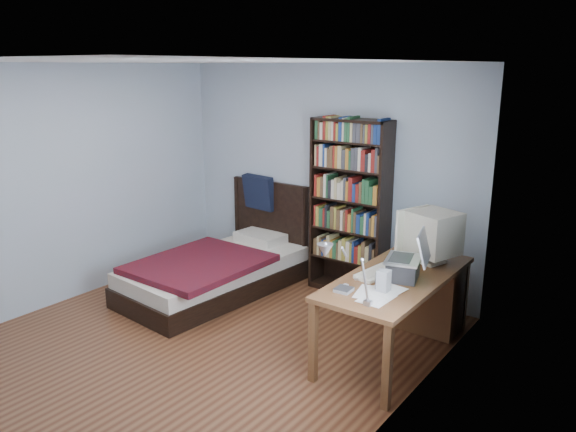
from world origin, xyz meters
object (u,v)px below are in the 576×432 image
Objects in this scene: desk_lamp at (332,257)px; keyboard at (377,273)px; bookshelf at (350,208)px; crt_monitor at (431,233)px; desk at (418,292)px; soda_can at (396,262)px; laptop at (405,266)px; speaker at (384,281)px; bed at (220,268)px.

desk_lamp is 1.27× the size of keyboard.
crt_monitor is at bearing -23.42° from bookshelf.
desk_lamp is at bearing -93.74° from crt_monitor.
bookshelf reaches higher than keyboard.
crt_monitor is at bearing 11.26° from desk.
soda_can is at bearing 84.86° from keyboard.
crt_monitor is 0.43m from soda_can.
crt_monitor is at bearing 75.02° from keyboard.
laptop is 0.78× the size of desk_lamp.
speaker is 0.08× the size of bed.
crt_monitor is 2.95× the size of speaker.
keyboard is 0.26m from soda_can.
speaker is at bearing -91.00° from crt_monitor.
bookshelf reaches higher than laptop.
laptop is 0.26m from keyboard.
speaker is at bearing -13.84° from bed.
bookshelf is 0.88× the size of bed.
laptop is at bearing -5.40° from bed.
laptop reaches higher than keyboard.
keyboard reaches higher than desk.
soda_can reaches higher than keyboard.
desk is 0.96m from speaker.
bed is at bearing -179.92° from keyboard.
speaker reaches higher than soda_can.
laptop is 0.35m from speaker.
crt_monitor is 1.19× the size of keyboard.
speaker is at bearing -51.04° from bookshelf.
desk_lamp reaches higher than speaker.
desk_lamp is 3.14× the size of speaker.
crt_monitor is 0.91m from speaker.
keyboard is 2.48× the size of speaker.
desk is 0.67m from keyboard.
laptop reaches higher than soda_can.
crt_monitor is at bearing 86.26° from desk_lamp.
bookshelf is at bearing 139.49° from soda_can.
desk_lamp is (-0.11, -0.99, 0.34)m from laptop.
keyboard is (-0.24, -0.04, -0.11)m from laptop.
desk is 9.42× the size of speaker.
speaker is at bearing -73.89° from soda_can.
keyboard is 0.39m from speaker.
bed reaches higher than desk.
desk_lamp reaches higher than soda_can.
keyboard is 0.20× the size of bed.
laptop is 1.05m from desk_lamp.
laptop is at bearing 83.95° from desk_lamp.
desk is 3.80× the size of keyboard.
desk is at bearing 89.22° from desk_lamp.
soda_can is 0.05× the size of bed.
laptop is 0.99× the size of keyboard.
crt_monitor reaches higher than desk.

